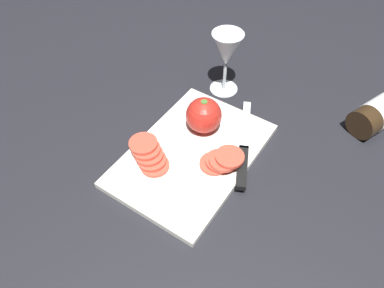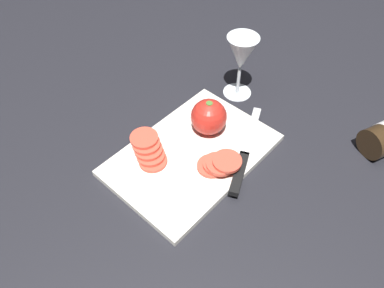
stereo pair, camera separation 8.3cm
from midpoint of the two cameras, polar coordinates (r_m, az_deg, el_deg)
name	(u,v)px [view 2 (the right image)]	position (r m, az deg, el deg)	size (l,w,h in m)	color
ground_plane	(191,153)	(0.87, 2.53, -1.58)	(3.00, 3.00, 0.00)	black
cutting_board	(192,155)	(0.86, 2.76, -1.81)	(0.38, 0.25, 0.02)	silver
wine_glass	(241,56)	(0.97, 10.04, 12.94)	(0.08, 0.08, 0.17)	silver
whole_tomato	(209,117)	(0.88, 5.29, 4.00)	(0.09, 0.09, 0.09)	red
knife	(241,165)	(0.84, 10.39, -3.33)	(0.26, 0.14, 0.01)	silver
tomato_slice_stack_near	(219,164)	(0.82, 7.06, -3.16)	(0.08, 0.09, 0.03)	#DB4C38
tomato_slice_stack_far	(149,149)	(0.84, -3.83, -1.00)	(0.08, 0.11, 0.04)	#DB4C38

